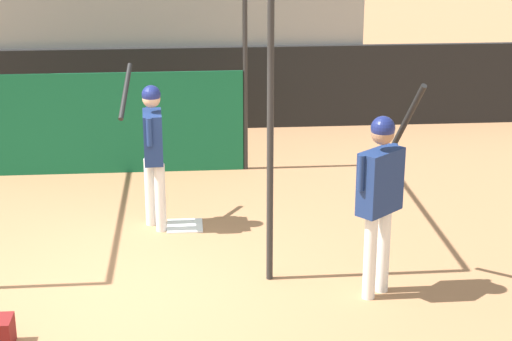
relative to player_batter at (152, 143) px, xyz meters
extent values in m
plane|color=#A8754C|center=(-0.35, -1.76, -1.09)|extent=(60.00, 60.00, 0.00)
cube|color=black|center=(-0.35, 4.44, -0.39)|extent=(24.00, 0.12, 1.41)
cube|color=#9E9E99|center=(-0.35, 6.10, 0.44)|extent=(7.60, 3.20, 3.06)
cube|color=#1E6B3D|center=(-2.28, 4.90, 0.37)|extent=(0.45, 0.40, 0.10)
cube|color=#1E6B3D|center=(-2.28, 5.08, 0.60)|extent=(0.45, 0.06, 0.40)
cube|color=#1E6B3D|center=(-1.73, 4.90, 0.37)|extent=(0.45, 0.40, 0.10)
cube|color=#1E6B3D|center=(-1.73, 5.08, 0.60)|extent=(0.45, 0.06, 0.40)
cube|color=#1E6B3D|center=(-1.18, 4.90, 0.37)|extent=(0.45, 0.40, 0.10)
cube|color=#1E6B3D|center=(-1.18, 5.08, 0.60)|extent=(0.45, 0.06, 0.40)
cube|color=#1E6B3D|center=(-0.63, 4.90, 0.37)|extent=(0.45, 0.40, 0.10)
cube|color=#1E6B3D|center=(-0.63, 5.08, 0.60)|extent=(0.45, 0.06, 0.40)
cube|color=#1E6B3D|center=(-0.08, 4.90, 0.37)|extent=(0.45, 0.40, 0.10)
cube|color=#1E6B3D|center=(-0.08, 5.08, 0.60)|extent=(0.45, 0.06, 0.40)
cube|color=#1E6B3D|center=(0.47, 4.90, 0.37)|extent=(0.45, 0.40, 0.10)
cube|color=#1E6B3D|center=(0.47, 5.08, 0.60)|extent=(0.45, 0.06, 0.40)
cube|color=#1E6B3D|center=(1.02, 4.90, 0.37)|extent=(0.45, 0.40, 0.10)
cube|color=#1E6B3D|center=(1.02, 5.08, 0.60)|extent=(0.45, 0.06, 0.40)
cube|color=#1E6B3D|center=(1.57, 4.90, 0.37)|extent=(0.45, 0.40, 0.10)
cube|color=#1E6B3D|center=(1.57, 5.08, 0.60)|extent=(0.45, 0.06, 0.40)
cube|color=#1E6B3D|center=(2.12, 4.90, 0.37)|extent=(0.45, 0.40, 0.10)
cube|color=#1E6B3D|center=(2.12, 5.08, 0.60)|extent=(0.45, 0.06, 0.40)
cube|color=#1E6B3D|center=(2.67, 4.90, 0.37)|extent=(0.45, 0.40, 0.10)
cube|color=#1E6B3D|center=(2.67, 5.08, 0.60)|extent=(0.45, 0.06, 0.40)
cube|color=#1E6B3D|center=(-2.83, 5.70, 0.77)|extent=(0.45, 0.40, 0.10)
cube|color=#1E6B3D|center=(-2.28, 5.70, 0.77)|extent=(0.45, 0.40, 0.10)
cube|color=#1E6B3D|center=(-1.73, 5.70, 0.77)|extent=(0.45, 0.40, 0.10)
cube|color=#1E6B3D|center=(-1.18, 5.70, 0.77)|extent=(0.45, 0.40, 0.10)
cube|color=#1E6B3D|center=(-0.63, 5.70, 0.77)|extent=(0.45, 0.40, 0.10)
cube|color=#1E6B3D|center=(-0.08, 5.70, 0.77)|extent=(0.45, 0.40, 0.10)
cube|color=#1E6B3D|center=(0.47, 5.70, 0.77)|extent=(0.45, 0.40, 0.10)
cube|color=#1E6B3D|center=(1.02, 5.70, 0.77)|extent=(0.45, 0.40, 0.10)
cube|color=#1E6B3D|center=(1.57, 5.70, 0.77)|extent=(0.45, 0.40, 0.10)
cube|color=#1E6B3D|center=(2.12, 5.70, 0.77)|extent=(0.45, 0.40, 0.10)
cube|color=#1E6B3D|center=(2.67, 5.70, 0.77)|extent=(0.45, 0.40, 0.10)
cylinder|color=#282828|center=(1.27, -1.56, 0.45)|extent=(0.07, 0.07, 3.09)
cylinder|color=#282828|center=(1.27, 2.17, 0.45)|extent=(0.07, 0.07, 3.09)
cube|color=#14663D|center=(-0.69, 2.15, -0.35)|extent=(3.84, 0.03, 1.49)
cube|color=white|center=(0.36, -0.01, -1.08)|extent=(0.44, 0.44, 0.02)
cylinder|color=white|center=(0.07, -0.11, -0.66)|extent=(0.14, 0.14, 0.86)
cylinder|color=white|center=(-0.06, 0.10, -0.66)|extent=(0.14, 0.14, 0.86)
cube|color=navy|center=(0.01, -0.01, 0.07)|extent=(0.24, 0.49, 0.61)
sphere|color=tan|center=(0.01, -0.01, 0.54)|extent=(0.21, 0.21, 0.21)
sphere|color=navy|center=(0.01, -0.01, 0.59)|extent=(0.23, 0.23, 0.23)
cylinder|color=navy|center=(-0.02, -0.26, 0.21)|extent=(0.07, 0.07, 0.33)
cylinder|color=navy|center=(-0.04, 0.24, 0.21)|extent=(0.07, 0.07, 0.33)
cylinder|color=black|center=(-0.31, 0.25, 0.57)|extent=(0.15, 0.75, 0.55)
sphere|color=black|center=(0.05, 0.21, 0.32)|extent=(0.08, 0.08, 0.08)
cylinder|color=white|center=(2.23, -2.08, -0.64)|extent=(0.18, 0.18, 0.91)
cylinder|color=white|center=(2.41, -1.94, -0.64)|extent=(0.18, 0.18, 0.91)
cube|color=navy|center=(2.32, -2.01, 0.15)|extent=(0.52, 0.49, 0.65)
sphere|color=#A37556|center=(2.32, -2.01, 0.64)|extent=(0.23, 0.23, 0.23)
sphere|color=navy|center=(2.32, -2.01, 0.69)|extent=(0.24, 0.24, 0.24)
cylinder|color=navy|center=(2.09, -2.15, 0.29)|extent=(0.10, 0.10, 0.36)
cylinder|color=navy|center=(2.49, -1.81, 0.29)|extent=(0.10, 0.10, 0.36)
cylinder|color=black|center=(2.63, -1.76, 0.73)|extent=(0.21, 0.58, 0.80)
sphere|color=black|center=(2.37, -1.84, 0.35)|extent=(0.08, 0.08, 0.08)
camera|label=1|loc=(0.45, -9.86, 2.96)|focal=60.00mm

